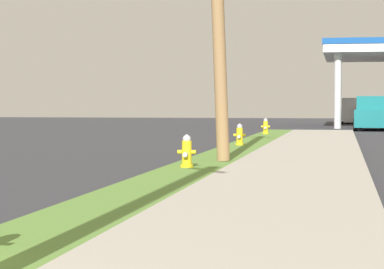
{
  "coord_description": "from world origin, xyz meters",
  "views": [
    {
      "loc": [
        4.03,
        -3.94,
        1.57
      ],
      "look_at": [
        0.55,
        14.51,
        0.83
      ],
      "focal_mm": 74.62,
      "sensor_mm": 36.0,
      "label": 1
    }
  ],
  "objects_px": {
    "fire_hydrant_third": "(240,136)",
    "truck_white_at_forecourt": "(353,112)",
    "truck_teal_on_apron": "(375,114)",
    "fire_hydrant_fourth": "(266,127)",
    "fire_hydrant_second": "(187,153)"
  },
  "relations": [
    {
      "from": "fire_hydrant_second",
      "to": "truck_teal_on_apron",
      "type": "bearing_deg",
      "value": 79.89
    },
    {
      "from": "truck_teal_on_apron",
      "to": "fire_hydrant_second",
      "type": "bearing_deg",
      "value": -100.11
    },
    {
      "from": "fire_hydrant_second",
      "to": "truck_teal_on_apron",
      "type": "relative_size",
      "value": 0.13
    },
    {
      "from": "truck_white_at_forecourt",
      "to": "truck_teal_on_apron",
      "type": "xyz_separation_m",
      "value": [
        1.03,
        -15.07,
        0.0
      ]
    },
    {
      "from": "fire_hydrant_third",
      "to": "fire_hydrant_second",
      "type": "bearing_deg",
      "value": -89.81
    },
    {
      "from": "fire_hydrant_fourth",
      "to": "truck_white_at_forecourt",
      "type": "relative_size",
      "value": 0.14
    },
    {
      "from": "truck_white_at_forecourt",
      "to": "fire_hydrant_third",
      "type": "bearing_deg",
      "value": -97.0
    },
    {
      "from": "fire_hydrant_third",
      "to": "truck_teal_on_apron",
      "type": "distance_m",
      "value": 20.81
    },
    {
      "from": "fire_hydrant_second",
      "to": "truck_white_at_forecourt",
      "type": "xyz_separation_m",
      "value": [
        4.28,
        44.88,
        0.47
      ]
    },
    {
      "from": "fire_hydrant_fourth",
      "to": "truck_teal_on_apron",
      "type": "height_order",
      "value": "truck_teal_on_apron"
    },
    {
      "from": "fire_hydrant_fourth",
      "to": "fire_hydrant_second",
      "type": "bearing_deg",
      "value": -89.71
    },
    {
      "from": "fire_hydrant_third",
      "to": "truck_white_at_forecourt",
      "type": "distance_m",
      "value": 35.44
    },
    {
      "from": "truck_teal_on_apron",
      "to": "fire_hydrant_third",
      "type": "bearing_deg",
      "value": -104.89
    },
    {
      "from": "fire_hydrant_third",
      "to": "truck_white_at_forecourt",
      "type": "bearing_deg",
      "value": 83.0
    },
    {
      "from": "fire_hydrant_second",
      "to": "fire_hydrant_fourth",
      "type": "bearing_deg",
      "value": 90.29
    }
  ]
}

